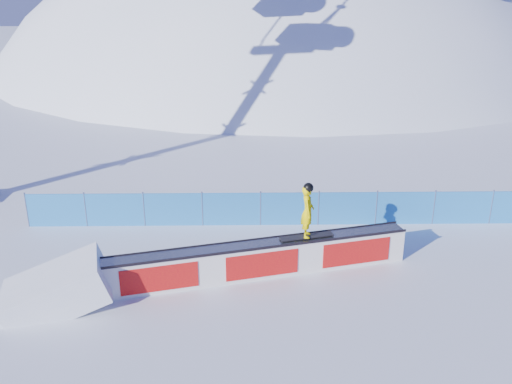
{
  "coord_description": "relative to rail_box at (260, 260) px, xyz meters",
  "views": [
    {
      "loc": [
        -3.44,
        -13.54,
        8.28
      ],
      "look_at": [
        -3.18,
        3.01,
        1.81
      ],
      "focal_mm": 40.0,
      "sensor_mm": 36.0,
      "label": 1
    }
  ],
  "objects": [
    {
      "name": "snow_ramp",
      "position": [
        -5.38,
        -1.38,
        -0.53
      ],
      "size": [
        3.16,
        2.4,
        1.76
      ],
      "primitive_type": null,
      "rotation": [
        0.0,
        -0.31,
        0.25
      ],
      "color": "white",
      "rests_on": "ground"
    },
    {
      "name": "rail_box",
      "position": [
        0.0,
        0.0,
        0.0
      ],
      "size": [
        8.77,
        2.82,
        1.07
      ],
      "rotation": [
        0.0,
        0.0,
        0.25
      ],
      "color": "silver",
      "rests_on": "ground"
    },
    {
      "name": "safety_fence",
      "position": [
        3.11,
        3.53,
        0.08
      ],
      "size": [
        22.05,
        0.05,
        1.3
      ],
      "color": "#2372BD",
      "rests_on": "ground"
    },
    {
      "name": "ground",
      "position": [
        3.11,
        -0.97,
        -0.53
      ],
      "size": [
        160.0,
        160.0,
        0.0
      ],
      "primitive_type": "plane",
      "color": "white",
      "rests_on": "ground"
    },
    {
      "name": "snowboarder",
      "position": [
        1.37,
        0.35,
        1.36
      ],
      "size": [
        1.62,
        0.68,
        1.67
      ],
      "rotation": [
        0.0,
        0.0,
        1.48
      ],
      "color": "black",
      "rests_on": "rail_box"
    },
    {
      "name": "snow_hill",
      "position": [
        3.11,
        41.03,
        -18.53
      ],
      "size": [
        64.0,
        64.0,
        64.0
      ],
      "color": "white",
      "rests_on": "ground"
    }
  ]
}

